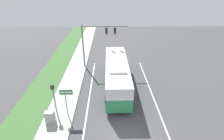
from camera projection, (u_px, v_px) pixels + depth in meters
ground_plane at (126, 138)px, 14.54m from camera, size 80.00×80.00×0.00m
sidewalk at (51, 139)px, 14.39m from camera, size 2.80×80.00×0.12m
grass_verge at (12, 140)px, 14.33m from camera, size 3.60×80.00×0.10m
lane_divider_near at (83, 139)px, 14.47m from camera, size 0.14×30.00×0.01m
lane_divider_far at (169, 137)px, 14.61m from camera, size 0.14×30.00×0.01m
bus at (117, 73)px, 20.95m from camera, size 2.78×11.12×3.37m
signal_gantry at (97, 37)px, 24.76m from camera, size 6.51×0.41×6.34m
pedestrian_signal at (53, 94)px, 16.59m from camera, size 0.28×0.34×3.10m
street_sign at (66, 97)px, 16.18m from camera, size 1.21×0.08×2.92m
utility_cabinet at (50, 117)px, 15.81m from camera, size 0.80×0.56×1.15m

